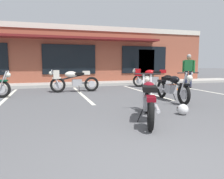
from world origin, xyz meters
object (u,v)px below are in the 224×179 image
(helmet_on_pavement, at_px, (183,109))
(traffic_cone, at_px, (175,84))
(motorcycle_foreground_classic, at_px, (149,99))
(motorcycle_red_sportbike, at_px, (72,80))
(motorcycle_black_cruiser, at_px, (151,77))
(person_in_black_shirt, at_px, (189,69))
(motorcycle_silver_naked, at_px, (172,87))

(helmet_on_pavement, relative_size, traffic_cone, 0.49)
(motorcycle_foreground_classic, height_order, motorcycle_red_sportbike, same)
(motorcycle_black_cruiser, bearing_deg, traffic_cone, -65.08)
(person_in_black_shirt, bearing_deg, motorcycle_silver_naked, -132.90)
(motorcycle_foreground_classic, distance_m, motorcycle_red_sportbike, 5.24)
(motorcycle_foreground_classic, xyz_separation_m, helmet_on_pavement, (1.01, 0.21, -0.33))
(motorcycle_black_cruiser, xyz_separation_m, helmet_on_pavement, (-2.02, -5.63, -0.40))
(motorcycle_red_sportbike, xyz_separation_m, motorcycle_silver_naked, (2.82, -3.22, -0.07))
(traffic_cone, bearing_deg, motorcycle_red_sportbike, 173.12)
(motorcycle_red_sportbike, height_order, motorcycle_black_cruiser, same)
(motorcycle_red_sportbike, bearing_deg, motorcycle_silver_naked, -48.77)
(motorcycle_black_cruiser, distance_m, motorcycle_silver_naked, 4.12)
(motorcycle_black_cruiser, xyz_separation_m, motorcycle_silver_naked, (-1.25, -3.92, -0.07))
(motorcycle_red_sportbike, bearing_deg, helmet_on_pavement, -67.37)
(person_in_black_shirt, height_order, helmet_on_pavement, person_in_black_shirt)
(motorcycle_red_sportbike, height_order, traffic_cone, motorcycle_red_sportbike)
(motorcycle_foreground_classic, bearing_deg, motorcycle_silver_naked, 47.00)
(motorcycle_black_cruiser, height_order, person_in_black_shirt, person_in_black_shirt)
(motorcycle_foreground_classic, height_order, helmet_on_pavement, motorcycle_foreground_classic)
(motorcycle_silver_naked, relative_size, person_in_black_shirt, 1.26)
(helmet_on_pavement, distance_m, traffic_cone, 5.08)
(motorcycle_red_sportbike, bearing_deg, traffic_cone, -6.88)
(motorcycle_red_sportbike, distance_m, helmet_on_pavement, 5.35)
(motorcycle_red_sportbike, relative_size, motorcycle_black_cruiser, 1.11)
(motorcycle_foreground_classic, height_order, motorcycle_black_cruiser, same)
(motorcycle_silver_naked, xyz_separation_m, person_in_black_shirt, (2.90, 3.12, 0.49))
(motorcycle_red_sportbike, distance_m, traffic_cone, 4.70)
(motorcycle_black_cruiser, bearing_deg, motorcycle_silver_naked, -107.64)
(motorcycle_foreground_classic, distance_m, traffic_cone, 5.84)
(motorcycle_black_cruiser, relative_size, traffic_cone, 3.57)
(helmet_on_pavement, bearing_deg, motorcycle_black_cruiser, 70.27)
(motorcycle_black_cruiser, height_order, motorcycle_silver_naked, same)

